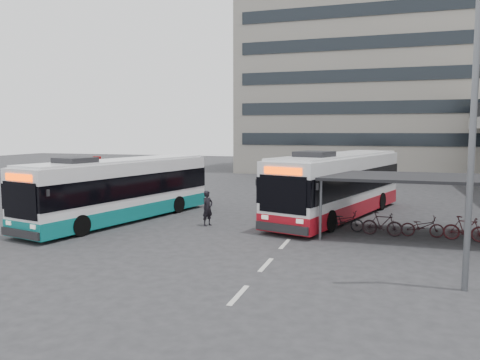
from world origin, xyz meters
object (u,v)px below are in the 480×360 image
(pedestrian, at_px, (208,208))
(lamp_post, at_px, (470,111))
(bus_main, at_px, (338,186))
(bus_teal, at_px, (121,190))

(pedestrian, height_order, lamp_post, lamp_post)
(pedestrian, bearing_deg, bus_main, -28.19)
(bus_teal, height_order, lamp_post, lamp_post)
(bus_teal, bearing_deg, pedestrian, 13.34)
(bus_main, xyz_separation_m, bus_teal, (-10.11, -4.22, -0.11))
(bus_teal, bearing_deg, lamp_post, -10.14)
(bus_main, bearing_deg, lamp_post, -50.12)
(pedestrian, bearing_deg, bus_teal, 115.04)
(bus_main, bearing_deg, bus_teal, -140.21)
(bus_main, height_order, lamp_post, lamp_post)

